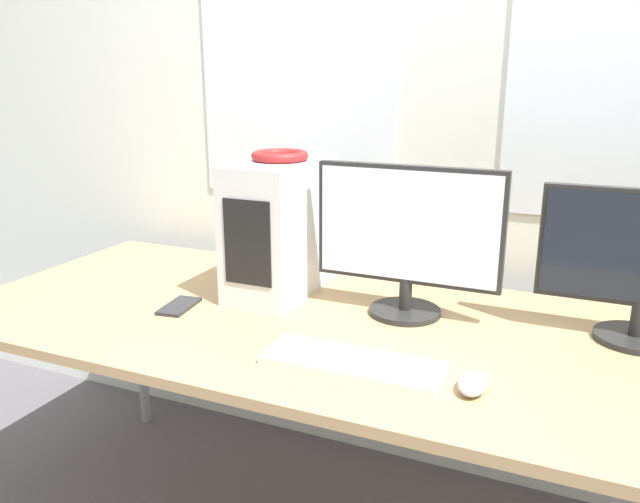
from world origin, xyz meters
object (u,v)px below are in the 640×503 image
(cell_phone, at_px, (179,306))
(keyboard, at_px, (353,363))
(mouse, at_px, (473,384))
(headphones, at_px, (280,156))
(monitor_main, at_px, (409,236))
(pc_tower, at_px, (281,227))

(cell_phone, bearing_deg, keyboard, -22.35)
(keyboard, relative_size, cell_phone, 2.69)
(mouse, relative_size, cell_phone, 0.68)
(headphones, distance_m, monitor_main, 0.47)
(monitor_main, bearing_deg, cell_phone, -160.86)
(keyboard, bearing_deg, mouse, -0.51)
(headphones, distance_m, cell_phone, 0.54)
(pc_tower, bearing_deg, mouse, -32.18)
(pc_tower, distance_m, headphones, 0.22)
(keyboard, xyz_separation_m, mouse, (0.28, -0.00, 0.01))
(pc_tower, height_order, headphones, headphones)
(monitor_main, xyz_separation_m, cell_phone, (-0.63, -0.22, -0.23))
(cell_phone, bearing_deg, pc_tower, 44.83)
(keyboard, bearing_deg, monitor_main, 86.74)
(pc_tower, relative_size, monitor_main, 0.80)
(headphones, distance_m, mouse, 0.90)
(monitor_main, bearing_deg, keyboard, -93.26)
(keyboard, height_order, mouse, mouse)
(mouse, distance_m, cell_phone, 0.90)
(pc_tower, height_order, monitor_main, monitor_main)
(monitor_main, height_order, cell_phone, monitor_main)
(pc_tower, relative_size, cell_phone, 2.67)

